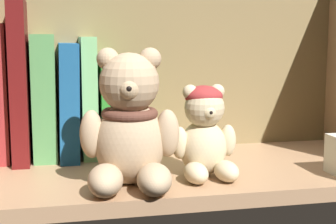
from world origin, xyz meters
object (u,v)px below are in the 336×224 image
(book_9, at_px, (108,104))
(book_8, at_px, (88,97))
(book_6, at_px, (44,97))
(teddy_bear_larger, at_px, (130,128))
(book_4, at_px, (1,93))
(book_5, at_px, (21,81))
(book_7, at_px, (68,100))
(teddy_bear_smaller, at_px, (205,133))

(book_9, bearing_deg, book_8, 180.00)
(book_6, xyz_separation_m, teddy_bear_larger, (0.11, -0.19, -0.02))
(book_4, distance_m, book_5, 0.03)
(book_4, bearing_deg, book_5, 0.00)
(book_8, bearing_deg, book_7, 180.00)
(book_6, bearing_deg, teddy_bear_larger, -59.68)
(book_4, height_order, teddy_bear_smaller, book_4)
(teddy_bear_larger, height_order, teddy_bear_smaller, teddy_bear_larger)
(teddy_bear_smaller, bearing_deg, book_4, 149.53)
(book_6, bearing_deg, book_8, 0.00)
(book_5, xyz_separation_m, teddy_bear_smaller, (0.25, -0.16, -0.06))
(teddy_bear_larger, bearing_deg, book_6, 120.32)
(book_5, bearing_deg, book_7, 0.00)
(book_6, height_order, book_9, book_6)
(book_9, distance_m, teddy_bear_larger, 0.19)
(book_5, xyz_separation_m, book_8, (0.10, 0.00, -0.03))
(book_5, bearing_deg, teddy_bear_smaller, -33.39)
(teddy_bear_smaller, bearing_deg, teddy_bear_larger, -168.71)
(book_6, relative_size, book_9, 1.19)
(book_9, height_order, teddy_bear_smaller, book_9)
(book_4, xyz_separation_m, book_9, (0.17, 0.00, -0.02))
(teddy_bear_smaller, bearing_deg, book_9, 124.71)
(book_7, height_order, teddy_bear_smaller, book_7)
(book_4, xyz_separation_m, teddy_bear_smaller, (0.28, -0.16, -0.04))
(book_9, bearing_deg, teddy_bear_larger, -87.57)
(book_8, distance_m, teddy_bear_smaller, 0.22)
(book_6, bearing_deg, book_7, 0.00)
(book_6, bearing_deg, book_9, 0.00)
(book_4, distance_m, book_9, 0.17)
(book_4, height_order, book_9, book_4)
(book_6, relative_size, book_7, 1.08)
(book_7, relative_size, teddy_bear_larger, 1.02)
(book_5, relative_size, book_6, 1.26)
(book_5, relative_size, teddy_bear_smaller, 1.93)
(book_7, bearing_deg, book_6, 180.00)
(book_7, bearing_deg, teddy_bear_smaller, -42.82)
(teddy_bear_larger, relative_size, teddy_bear_smaller, 1.40)
(book_8, height_order, teddy_bear_smaller, book_8)
(teddy_bear_smaller, bearing_deg, book_8, 131.66)
(book_6, height_order, teddy_bear_smaller, book_6)
(book_6, xyz_separation_m, teddy_bear_smaller, (0.21, -0.16, -0.04))
(book_4, xyz_separation_m, book_8, (0.13, 0.00, -0.01))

